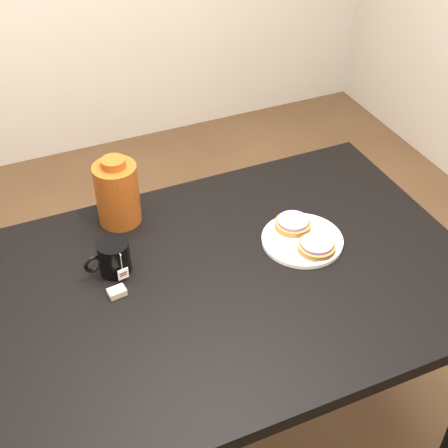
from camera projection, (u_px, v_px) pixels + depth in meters
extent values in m
plane|color=brown|center=(218.00, 437.00, 2.13)|extent=(4.00, 4.00, 0.00)
cube|color=black|center=(216.00, 285.00, 1.67)|extent=(1.40, 0.90, 0.04)
cylinder|color=black|center=(331.00, 241.00, 2.38)|extent=(0.06, 0.06, 0.71)
cylinder|color=white|center=(302.00, 240.00, 1.77)|extent=(0.23, 0.23, 0.01)
torus|color=white|center=(302.00, 238.00, 1.77)|extent=(0.23, 0.23, 0.01)
cylinder|color=brown|center=(293.00, 224.00, 1.80)|extent=(0.12, 0.12, 0.02)
cylinder|color=gray|center=(293.00, 221.00, 1.79)|extent=(0.10, 0.10, 0.01)
cylinder|color=brown|center=(317.00, 247.00, 1.72)|extent=(0.14, 0.14, 0.02)
cylinder|color=gray|center=(317.00, 243.00, 1.72)|extent=(0.12, 0.12, 0.01)
cylinder|color=black|center=(114.00, 257.00, 1.65)|extent=(0.10, 0.10, 0.10)
cylinder|color=black|center=(113.00, 246.00, 1.63)|extent=(0.07, 0.07, 0.00)
torus|color=black|center=(93.00, 264.00, 1.62)|extent=(0.05, 0.02, 0.05)
cylinder|color=beige|center=(121.00, 261.00, 1.61)|extent=(0.00, 0.00, 0.05)
cube|color=white|center=(123.00, 273.00, 1.64)|extent=(0.03, 0.01, 0.03)
cube|color=#C6B793|center=(117.00, 292.00, 1.61)|extent=(0.05, 0.04, 0.02)
cylinder|color=#66280D|center=(117.00, 194.00, 1.79)|extent=(0.16, 0.16, 0.19)
cylinder|color=#66280D|center=(113.00, 163.00, 1.73)|extent=(0.07, 0.07, 0.02)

